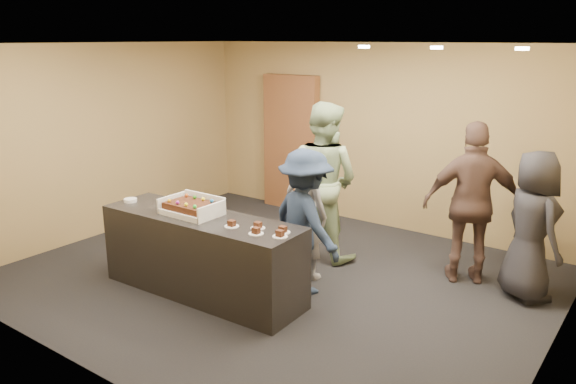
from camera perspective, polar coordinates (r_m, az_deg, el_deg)
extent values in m
plane|color=black|center=(6.78, -1.16, -8.63)|extent=(6.00, 6.00, 0.00)
plane|color=white|center=(6.19, -1.30, 14.82)|extent=(6.00, 6.00, 0.00)
cube|color=#A68750|center=(8.44, 9.09, 5.60)|extent=(6.00, 0.04, 2.70)
cube|color=#A68750|center=(4.68, -20.02, -3.16)|extent=(6.00, 0.04, 2.70)
cube|color=#A68750|center=(8.47, -17.72, 5.09)|extent=(0.04, 5.00, 2.70)
cube|color=#A68750|center=(5.19, 26.27, -2.05)|extent=(0.04, 5.00, 2.70)
cube|color=black|center=(6.29, -8.70, -6.35)|extent=(2.42, 0.77, 0.90)
cube|color=brown|center=(9.19, 0.29, 4.98)|extent=(1.00, 0.15, 2.19)
cube|color=white|center=(6.22, -9.77, -1.96)|extent=(0.61, 0.43, 0.06)
cube|color=white|center=(6.42, -11.70, -1.01)|extent=(0.02, 0.43, 0.17)
cube|color=white|center=(6.00, -7.74, -2.00)|extent=(0.02, 0.43, 0.17)
cube|color=white|center=(6.35, -8.43, -0.96)|extent=(0.61, 0.02, 0.18)
cube|color=black|center=(6.20, -9.79, -1.38)|extent=(0.54, 0.37, 0.07)
sphere|color=#C95617|center=(6.42, -10.27, -0.33)|extent=(0.04, 0.04, 0.04)
sphere|color=#298F17|center=(6.33, -9.46, -0.52)|extent=(0.04, 0.04, 0.04)
sphere|color=yellow|center=(6.24, -8.61, -0.71)|extent=(0.04, 0.04, 0.04)
sphere|color=blue|center=(6.15, -7.75, -0.91)|extent=(0.04, 0.04, 0.04)
sphere|color=gold|center=(6.25, -11.97, -0.85)|extent=(0.04, 0.04, 0.04)
sphere|color=purple|center=(6.15, -11.16, -1.05)|extent=(0.04, 0.04, 0.04)
sphere|color=yellow|center=(6.06, -10.32, -1.26)|extent=(0.04, 0.04, 0.04)
sphere|color=green|center=(5.97, -9.45, -1.47)|extent=(0.04, 0.04, 0.04)
cylinder|color=white|center=(6.85, -15.72, -0.80)|extent=(0.15, 0.15, 0.04)
cylinder|color=white|center=(5.77, -5.74, -3.49)|extent=(0.15, 0.15, 0.01)
cube|color=black|center=(5.75, -5.75, -3.17)|extent=(0.07, 0.06, 0.06)
cylinder|color=white|center=(5.69, -3.08, -3.68)|extent=(0.15, 0.15, 0.01)
cube|color=black|center=(5.68, -3.08, -3.36)|extent=(0.07, 0.06, 0.06)
cylinder|color=white|center=(5.54, -3.26, -4.25)|extent=(0.15, 0.15, 0.01)
cube|color=black|center=(5.53, -3.27, -3.91)|extent=(0.07, 0.06, 0.06)
cylinder|color=white|center=(5.56, -0.53, -4.12)|extent=(0.15, 0.15, 0.01)
cube|color=black|center=(5.55, -0.53, -3.79)|extent=(0.07, 0.06, 0.06)
cylinder|color=white|center=(5.45, -0.82, -4.54)|extent=(0.15, 0.15, 0.01)
cube|color=black|center=(5.44, -0.83, -4.21)|extent=(0.07, 0.06, 0.06)
imported|color=gray|center=(6.56, 1.82, -2.29)|extent=(0.58, 0.39, 1.54)
imported|color=#8CA479|center=(7.13, 3.56, 1.11)|extent=(0.98, 0.77, 2.01)
imported|color=#1D2B43|center=(6.15, 1.79, -3.08)|extent=(1.20, 0.94, 1.63)
imported|color=brown|center=(6.71, 18.26, -1.14)|extent=(1.19, 0.92, 1.88)
imported|color=black|center=(6.54, 23.53, -3.19)|extent=(0.94, 0.93, 1.64)
cylinder|color=#FFEAC6|center=(6.18, 7.73, 14.41)|extent=(0.12, 0.12, 0.03)
cylinder|color=#FFEAC6|center=(5.84, 14.86, 14.00)|extent=(0.12, 0.12, 0.03)
cylinder|color=#FFEAC6|center=(5.60, 22.69, 13.30)|extent=(0.12, 0.12, 0.03)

